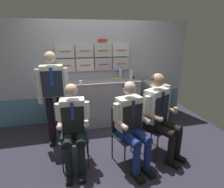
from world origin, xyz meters
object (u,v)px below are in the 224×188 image
object	(u,v)px
service_trolley	(154,100)
crew_member_right	(132,122)
snack_banana	(116,79)
folding_chair_left	(74,128)
folding_chair_right	(125,128)
crew_member_standing	(54,92)
folding_chair_near_trolley	(151,121)
water_bottle_tall	(131,75)
crew_member_near_trolley	(160,112)
paper_cup_blue	(81,82)
crew_member_left	(73,124)

from	to	relation	value
service_trolley	crew_member_right	world-z (taller)	crew_member_right
snack_banana	service_trolley	bearing A→B (deg)	-9.24
folding_chair_left	folding_chair_right	distance (m)	0.77
crew_member_right	crew_member_standing	size ratio (longest dim) A/B	0.78
folding_chair_near_trolley	water_bottle_tall	world-z (taller)	water_bottle_tall
crew_member_near_trolley	snack_banana	world-z (taller)	crew_member_near_trolley
folding_chair_left	crew_member_near_trolley	bearing A→B (deg)	-7.15
crew_member_standing	crew_member_near_trolley	bearing A→B (deg)	-24.04
crew_member_standing	paper_cup_blue	size ratio (longest dim) A/B	22.53
service_trolley	water_bottle_tall	size ratio (longest dim) A/B	3.77
crew_member_near_trolley	paper_cup_blue	distance (m)	1.59
crew_member_standing	service_trolley	bearing A→B (deg)	12.24
folding_chair_left	snack_banana	size ratio (longest dim) A/B	4.94
service_trolley	water_bottle_tall	world-z (taller)	water_bottle_tall
folding_chair_left	water_bottle_tall	distance (m)	1.72
crew_member_left	water_bottle_tall	size ratio (longest dim) A/B	5.34
folding_chair_near_trolley	crew_member_near_trolley	xyz separation A→B (m)	(0.08, -0.14, 0.21)
folding_chair_near_trolley	crew_member_standing	xyz separation A→B (m)	(-1.52, 0.57, 0.42)
crew_member_standing	water_bottle_tall	world-z (taller)	crew_member_standing
crew_member_left	crew_member_near_trolley	xyz separation A→B (m)	(1.31, -0.00, 0.06)
service_trolley	folding_chair_left	bearing A→B (deg)	-150.80
paper_cup_blue	water_bottle_tall	bearing A→B (deg)	6.26
crew_member_right	folding_chair_near_trolley	size ratio (longest dim) A/B	1.48
folding_chair_left	folding_chair_near_trolley	distance (m)	1.23
crew_member_standing	water_bottle_tall	bearing A→B (deg)	18.21
folding_chair_right	crew_member_standing	distance (m)	1.33
crew_member_standing	folding_chair_near_trolley	bearing A→B (deg)	-20.74
crew_member_standing	folding_chair_right	bearing A→B (deg)	-34.41
crew_member_right	snack_banana	xyz separation A→B (m)	(0.15, 1.46, 0.28)
crew_member_left	crew_member_standing	xyz separation A→B (m)	(-0.29, 0.71, 0.27)
crew_member_right	paper_cup_blue	distance (m)	1.43
crew_member_standing	crew_member_left	bearing A→B (deg)	-68.16
snack_banana	crew_member_left	bearing A→B (deg)	-126.28
crew_member_left	snack_banana	bearing A→B (deg)	53.72
folding_chair_near_trolley	crew_member_right	bearing A→B (deg)	-145.63
paper_cup_blue	crew_member_right	bearing A→B (deg)	-64.33
crew_member_left	crew_member_right	size ratio (longest dim) A/B	0.98
snack_banana	water_bottle_tall	bearing A→B (deg)	-15.33
service_trolley	crew_member_standing	world-z (taller)	crew_member_standing
paper_cup_blue	snack_banana	bearing A→B (deg)	14.63
crew_member_right	crew_member_left	bearing A→B (deg)	168.79
crew_member_near_trolley	snack_banana	bearing A→B (deg)	105.34
folding_chair_right	paper_cup_blue	distance (m)	1.33
crew_member_near_trolley	paper_cup_blue	size ratio (longest dim) A/B	18.42
snack_banana	folding_chair_near_trolley	bearing A→B (deg)	-76.48
snack_banana	crew_member_right	bearing A→B (deg)	-95.96
folding_chair_near_trolley	folding_chair_right	bearing A→B (deg)	-163.56
service_trolley	folding_chair_left	xyz separation A→B (m)	(-1.79, -1.00, 0.06)
crew_member_standing	snack_banana	bearing A→B (deg)	25.38
snack_banana	folding_chair_right	bearing A→B (deg)	-98.51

